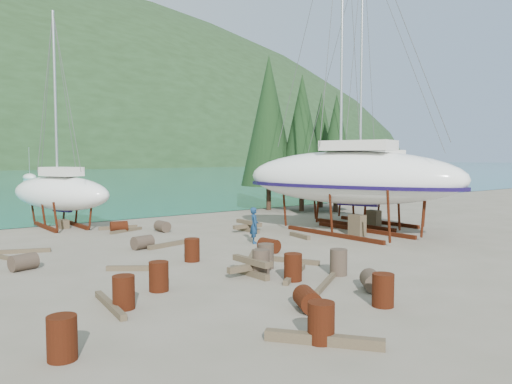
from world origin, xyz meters
TOP-DOWN VIEW (x-y plane):
  - ground at (0.00, 0.00)m, footprint 600.00×600.00m
  - far_house_right at (30.00, 190.00)m, footprint 6.60×5.60m
  - cypress_near_right at (12.50, 12.00)m, footprint 3.60×3.60m
  - cypress_mid_right at (14.00, 10.00)m, footprint 3.06×3.06m
  - cypress_back_left at (11.00, 14.00)m, footprint 4.14×4.14m
  - cypress_far_right at (15.50, 13.00)m, footprint 3.24×3.24m
  - moored_boat_mid at (10.00, 80.00)m, footprint 2.00×5.00m
  - large_sailboat_near at (6.78, 2.35)m, footprint 6.95×12.17m
  - large_sailboat_far at (10.22, 4.04)m, footprint 3.73×10.53m
  - small_sailboat_shore at (-4.19, 13.98)m, footprint 4.92×7.91m
  - worker at (1.25, 3.15)m, footprint 0.66×0.73m
  - drum_0 at (-9.79, -5.01)m, footprint 0.58×0.58m
  - drum_1 at (-0.96, -5.43)m, footprint 1.01×1.05m
  - drum_3 at (-5.15, -7.46)m, footprint 0.58×0.58m
  - drum_4 at (-2.28, 10.32)m, footprint 0.99×0.76m
  - drum_5 at (-1.58, -1.18)m, footprint 0.58×0.58m
  - drum_6 at (0.41, 1.06)m, footprint 0.62×0.91m
  - drum_7 at (-1.99, -6.64)m, footprint 0.58×0.58m
  - drum_8 at (-5.99, -1.59)m, footprint 0.58×0.58m
  - drum_9 at (-3.42, 5.00)m, footprint 0.98×0.74m
  - drum_10 at (-2.02, -3.11)m, footprint 0.58×0.58m
  - drum_11 at (-0.43, 8.97)m, footprint 0.61×0.90m
  - drum_12 at (-3.83, -5.67)m, footprint 0.93×1.05m
  - drum_13 at (-7.51, -2.61)m, footprint 0.58×0.58m
  - drum_14 at (-3.05, 1.46)m, footprint 0.58×0.58m
  - drum_15 at (-8.48, 3.80)m, footprint 1.00×0.80m
  - drum_16 at (-2.41, -1.95)m, footprint 0.58×0.58m
  - drum_17 at (-0.29, -3.48)m, footprint 0.58×0.58m
  - timber_1 at (4.00, 3.04)m, footprint 0.50×1.64m
  - timber_3 at (-1.55, -4.14)m, footprint 2.30×1.51m
  - timber_4 at (-5.51, 1.41)m, footprint 1.52×1.20m
  - timber_5 at (-1.58, -2.73)m, footprint 2.22×1.60m
  - timber_6 at (-1.92, 11.31)m, footprint 2.05×0.71m
  - timber_7 at (-0.17, -1.18)m, footprint 0.98×1.80m
  - timber_8 at (-2.35, 4.82)m, footprint 2.04×0.66m
  - timber_9 at (-1.95, 10.13)m, footprint 2.09×0.91m
  - timber_11 at (-0.93, 0.51)m, footprint 1.75×1.86m
  - timber_12 at (-7.77, -2.32)m, footprint 0.47×2.55m
  - timber_15 at (-8.53, 6.01)m, footprint 1.05×2.90m
  - timber_16 at (-5.20, -7.60)m, footprint 1.72×2.15m
  - timber_17 at (-7.74, 7.20)m, footprint 2.06×1.00m
  - timber_pile_fore at (-2.70, -1.76)m, footprint 1.80×1.80m
  - timber_pile_aft at (3.18, 6.22)m, footprint 1.80×1.80m

SIDE VIEW (x-z plane):
  - ground at x=0.00m, z-range 0.00..0.00m
  - timber_15 at x=-8.53m, z-range 0.00..0.15m
  - timber_3 at x=-1.55m, z-range 0.00..0.15m
  - timber_9 at x=-1.95m, z-range 0.00..0.15m
  - timber_11 at x=-0.93m, z-range 0.00..0.15m
  - timber_5 at x=-1.58m, z-range 0.00..0.16m
  - timber_17 at x=-7.74m, z-range 0.00..0.16m
  - timber_12 at x=-7.77m, z-range 0.00..0.17m
  - timber_4 at x=-5.51m, z-range 0.00..0.17m
  - timber_7 at x=-0.17m, z-range 0.00..0.17m
  - timber_8 at x=-2.35m, z-range 0.00..0.19m
  - timber_6 at x=-1.92m, z-range 0.00..0.19m
  - timber_1 at x=4.00m, z-range 0.00..0.19m
  - timber_16 at x=-5.20m, z-range 0.00..0.23m
  - drum_1 at x=-0.96m, z-range 0.00..0.58m
  - drum_4 at x=-2.28m, z-range 0.00..0.58m
  - drum_6 at x=0.41m, z-range 0.00..0.58m
  - drum_9 at x=-3.42m, z-range 0.00..0.58m
  - drum_11 at x=-0.43m, z-range 0.00..0.58m
  - drum_12 at x=-3.83m, z-range 0.00..0.58m
  - drum_15 at x=-8.48m, z-range 0.00..0.58m
  - timber_pile_fore at x=-2.70m, z-range 0.00..0.60m
  - timber_pile_aft at x=3.18m, z-range 0.00..0.60m
  - moored_boat_mid at x=10.00m, z-range -2.64..3.41m
  - drum_0 at x=-9.79m, z-range 0.00..0.88m
  - drum_3 at x=-5.15m, z-range 0.00..0.88m
  - drum_5 at x=-1.58m, z-range 0.00..0.88m
  - drum_7 at x=-1.99m, z-range 0.00..0.88m
  - drum_8 at x=-5.99m, z-range 0.00..0.88m
  - drum_10 at x=-2.02m, z-range 0.00..0.88m
  - drum_13 at x=-7.51m, z-range 0.00..0.88m
  - drum_14 at x=-3.05m, z-range 0.00..0.88m
  - drum_16 at x=-2.41m, z-range 0.00..0.88m
  - drum_17 at x=-0.29m, z-range 0.00..0.88m
  - worker at x=1.25m, z-range 0.00..1.67m
  - small_sailboat_shore at x=-4.19m, z-range -4.05..8.03m
  - large_sailboat_far at x=10.22m, z-range -5.51..10.86m
  - far_house_right at x=30.00m, z-range 0.12..5.72m
  - large_sailboat_near at x=6.78m, z-range -6.25..12.18m
  - cypress_mid_right at x=14.00m, z-range 0.67..9.17m
  - cypress_far_right at x=15.50m, z-range 0.71..9.71m
  - cypress_near_right at x=12.50m, z-range 0.79..10.79m
  - cypress_back_left at x=11.00m, z-range 0.91..12.41m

